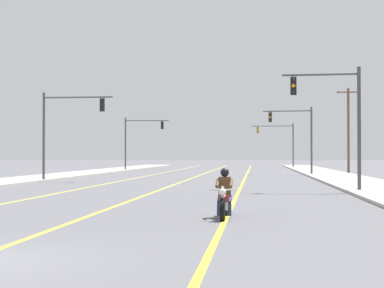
# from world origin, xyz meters

# --- Properties ---
(lane_stripe_center) EXTENTS (0.16, 100.00, 0.01)m
(lane_stripe_center) POSITION_xyz_m (-0.02, 45.00, 0.00)
(lane_stripe_center) COLOR yellow
(lane_stripe_center) RESTS_ON ground
(lane_stripe_left) EXTENTS (0.16, 100.00, 0.01)m
(lane_stripe_left) POSITION_xyz_m (-4.49, 45.00, 0.00)
(lane_stripe_left) COLOR yellow
(lane_stripe_left) RESTS_ON ground
(lane_stripe_right) EXTENTS (0.16, 100.00, 0.01)m
(lane_stripe_right) POSITION_xyz_m (4.14, 45.00, 0.00)
(lane_stripe_right) COLOR yellow
(lane_stripe_right) RESTS_ON ground
(sidewalk_kerb_right) EXTENTS (4.40, 110.00, 0.14)m
(sidewalk_kerb_right) POSITION_xyz_m (11.58, 40.00, 0.07)
(sidewalk_kerb_right) COLOR #ADA89E
(sidewalk_kerb_right) RESTS_ON ground
(sidewalk_kerb_left) EXTENTS (4.40, 110.00, 0.14)m
(sidewalk_kerb_left) POSITION_xyz_m (-11.58, 40.00, 0.07)
(sidewalk_kerb_left) COLOR #ADA89E
(sidewalk_kerb_left) RESTS_ON ground
(motorcycle_with_rider) EXTENTS (0.70, 2.19, 1.46)m
(motorcycle_with_rider) POSITION_xyz_m (4.09, 8.01, 0.59)
(motorcycle_with_rider) COLOR black
(motorcycle_with_rider) RESTS_ON ground
(traffic_signal_near_right) EXTENTS (3.84, 0.37, 6.20)m
(traffic_signal_near_right) POSITION_xyz_m (9.02, 20.98, 4.03)
(traffic_signal_near_right) COLOR #47474C
(traffic_signal_near_right) RESTS_ON ground
(traffic_signal_near_left) EXTENTS (5.02, 0.37, 6.20)m
(traffic_signal_near_left) POSITION_xyz_m (-8.31, 31.69, 4.11)
(traffic_signal_near_left) COLOR #47474C
(traffic_signal_near_left) RESTS_ON ground
(traffic_signal_mid_right) EXTENTS (4.45, 0.45, 6.20)m
(traffic_signal_mid_right) POSITION_xyz_m (8.78, 46.74, 4.07)
(traffic_signal_mid_right) COLOR #47474C
(traffic_signal_mid_right) RESTS_ON ground
(traffic_signal_mid_left) EXTENTS (5.18, 0.53, 6.20)m
(traffic_signal_mid_left) POSITION_xyz_m (-8.72, 61.07, 4.12)
(traffic_signal_mid_left) COLOR #47474C
(traffic_signal_mid_left) RESTS_ON ground
(traffic_signal_far_right) EXTENTS (5.83, 0.37, 6.20)m
(traffic_signal_far_right) POSITION_xyz_m (8.43, 76.44, 4.16)
(traffic_signal_far_right) COLOR #47474C
(traffic_signal_far_right) RESTS_ON ground
(utility_pole_right_far) EXTENTS (2.34, 0.26, 8.73)m
(utility_pole_right_far) POSITION_xyz_m (14.51, 54.93, 4.59)
(utility_pole_right_far) COLOR brown
(utility_pole_right_far) RESTS_ON ground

